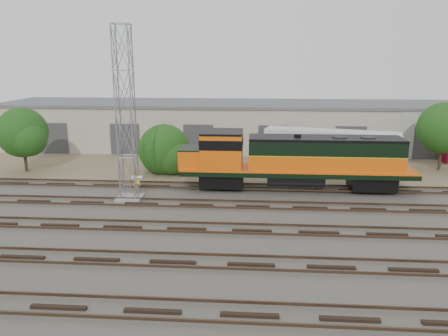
# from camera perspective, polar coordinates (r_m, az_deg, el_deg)

# --- Properties ---
(ground) EXTENTS (140.00, 140.00, 0.00)m
(ground) POSITION_cam_1_polar(r_m,az_deg,el_deg) (29.56, 3.74, -6.10)
(ground) COLOR #47423A
(ground) RESTS_ON ground
(dirt_strip) EXTENTS (80.00, 16.00, 0.02)m
(dirt_strip) POSITION_cam_1_polar(r_m,az_deg,el_deg) (43.94, 3.93, 0.66)
(dirt_strip) COLOR #726047
(dirt_strip) RESTS_ON ground
(tracks) EXTENTS (80.00, 20.40, 0.28)m
(tracks) POSITION_cam_1_polar(r_m,az_deg,el_deg) (26.73, 3.68, -8.16)
(tracks) COLOR black
(tracks) RESTS_ON ground
(warehouse) EXTENTS (58.40, 10.40, 5.30)m
(warehouse) POSITION_cam_1_polar(r_m,az_deg,el_deg) (51.28, 4.09, 5.59)
(warehouse) COLOR #BDB19D
(warehouse) RESTS_ON ground
(locomotive) EXTENTS (18.33, 3.22, 4.41)m
(locomotive) POSITION_cam_1_polar(r_m,az_deg,el_deg) (34.74, 8.94, 1.14)
(locomotive) COLOR black
(locomotive) RESTS_ON tracks
(signal_tower) EXTENTS (1.84, 1.84, 12.50)m
(signal_tower) POSITION_cam_1_polar(r_m,az_deg,el_deg) (32.12, -12.71, 6.42)
(signal_tower) COLOR gray
(signal_tower) RESTS_ON ground
(sign_post) EXTENTS (0.81, 0.10, 1.97)m
(sign_post) POSITION_cam_1_polar(r_m,az_deg,el_deg) (32.43, -11.29, -1.95)
(sign_post) COLOR gray
(sign_post) RESTS_ON ground
(worker) EXTENTS (0.84, 0.78, 1.93)m
(worker) POSITION_cam_1_polar(r_m,az_deg,el_deg) (34.46, -11.41, -1.73)
(worker) COLOR orange
(worker) RESTS_ON ground
(semi_trailer) EXTENTS (12.43, 5.48, 3.76)m
(semi_trailer) POSITION_cam_1_polar(r_m,az_deg,el_deg) (41.84, 14.16, 2.87)
(semi_trailer) COLOR silver
(semi_trailer) RESTS_ON ground
(dumpster_blue) EXTENTS (2.06, 2.00, 1.50)m
(dumpster_blue) POSITION_cam_1_polar(r_m,az_deg,el_deg) (47.94, 21.05, 1.78)
(dumpster_blue) COLOR navy
(dumpster_blue) RESTS_ON ground
(tree_west) EXTENTS (4.78, 4.55, 5.95)m
(tree_west) POSITION_cam_1_polar(r_m,az_deg,el_deg) (43.57, -24.67, 4.04)
(tree_west) COLOR #382619
(tree_west) RESTS_ON ground
(tree_mid) EXTENTS (4.96, 4.72, 4.72)m
(tree_mid) POSITION_cam_1_polar(r_m,az_deg,el_deg) (40.15, -7.51, 2.14)
(tree_mid) COLOR #382619
(tree_mid) RESTS_ON ground
(tree_east) EXTENTS (4.96, 4.72, 6.38)m
(tree_east) POSITION_cam_1_polar(r_m,az_deg,el_deg) (45.00, 27.12, 4.49)
(tree_east) COLOR #382619
(tree_east) RESTS_ON ground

